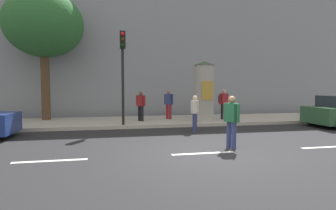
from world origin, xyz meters
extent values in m
plane|color=#232326|center=(0.00, 0.00, 0.00)|extent=(80.00, 80.00, 0.00)
cube|color=#B2ADA3|center=(0.00, 7.00, 0.07)|extent=(36.00, 4.00, 0.15)
cube|color=silver|center=(-4.00, 0.00, 0.00)|extent=(1.80, 0.16, 0.01)
cube|color=silver|center=(0.00, 0.00, 0.00)|extent=(1.80, 0.16, 0.01)
cube|color=silver|center=(4.00, 0.00, 0.00)|extent=(1.80, 0.16, 0.01)
cube|color=gray|center=(0.00, 12.00, 4.40)|extent=(36.00, 5.00, 8.81)
cylinder|color=black|center=(-1.94, 5.35, 1.83)|extent=(0.12, 0.12, 3.35)
cube|color=black|center=(-1.94, 5.17, 3.88)|extent=(0.24, 0.24, 0.75)
sphere|color=red|center=(-1.94, 5.04, 4.11)|extent=(0.16, 0.16, 0.16)
sphere|color=#3C2906|center=(-1.94, 5.04, 3.87)|extent=(0.16, 0.16, 0.16)
sphere|color=#07330F|center=(-1.94, 5.04, 3.63)|extent=(0.16, 0.16, 0.16)
cylinder|color=#9E9B93|center=(2.05, 5.92, 1.53)|extent=(0.95, 0.95, 2.75)
cone|color=#334C33|center=(2.05, 5.92, 3.00)|extent=(1.05, 1.05, 0.20)
cube|color=#B78C33|center=(2.05, 5.44, 1.66)|extent=(0.57, 0.02, 0.90)
cylinder|color=#4C3826|center=(-5.73, 8.08, 1.75)|extent=(0.43, 0.43, 3.20)
ellipsoid|color=#28602D|center=(-5.73, 8.08, 5.00)|extent=(3.89, 3.89, 3.31)
cylinder|color=navy|center=(1.00, 0.55, 0.40)|extent=(0.14, 0.14, 0.80)
cylinder|color=navy|center=(1.07, 0.35, 0.40)|extent=(0.14, 0.14, 0.80)
cube|color=#1E5938|center=(1.03, 0.45, 1.08)|extent=(0.37, 0.48, 0.56)
cylinder|color=#1E5938|center=(0.94, 0.69, 1.08)|extent=(0.09, 0.09, 0.54)
cylinder|color=#1E5938|center=(1.12, 0.21, 1.08)|extent=(0.09, 0.09, 0.54)
sphere|color=#8C664C|center=(1.03, 0.45, 1.47)|extent=(0.22, 0.22, 0.22)
cylinder|color=navy|center=(0.88, 3.76, 0.37)|extent=(0.14, 0.14, 0.75)
cylinder|color=navy|center=(0.99, 3.94, 0.37)|extent=(0.14, 0.14, 0.75)
cube|color=silver|center=(0.94, 3.85, 1.01)|extent=(0.42, 0.49, 0.53)
cylinder|color=silver|center=(0.81, 3.63, 1.01)|extent=(0.09, 0.09, 0.50)
cylinder|color=silver|center=(1.07, 4.08, 1.01)|extent=(0.09, 0.09, 0.50)
sphere|color=beige|center=(0.94, 3.85, 1.38)|extent=(0.20, 0.20, 0.20)
cylinder|color=maroon|center=(0.45, 7.20, 0.53)|extent=(0.14, 0.14, 0.77)
cylinder|color=maroon|center=(0.58, 7.05, 0.53)|extent=(0.14, 0.14, 0.77)
cube|color=navy|center=(0.52, 7.12, 1.19)|extent=(0.44, 0.45, 0.55)
cylinder|color=navy|center=(0.35, 7.30, 1.19)|extent=(0.09, 0.09, 0.52)
cylinder|color=navy|center=(0.68, 6.94, 1.19)|extent=(0.09, 0.09, 0.52)
sphere|color=#8C664C|center=(0.52, 7.12, 1.57)|extent=(0.21, 0.21, 0.21)
cylinder|color=black|center=(-0.96, 6.47, 0.52)|extent=(0.14, 0.14, 0.75)
cylinder|color=black|center=(-1.08, 6.66, 0.52)|extent=(0.14, 0.14, 0.75)
cube|color=maroon|center=(-1.02, 6.56, 1.16)|extent=(0.45, 0.50, 0.53)
cylinder|color=maroon|center=(-0.87, 6.34, 1.16)|extent=(0.09, 0.09, 0.50)
cylinder|color=maroon|center=(-1.17, 6.79, 1.16)|extent=(0.09, 0.09, 0.50)
sphere|color=brown|center=(-1.02, 6.56, 1.52)|extent=(0.20, 0.20, 0.20)
cylinder|color=black|center=(3.22, 6.43, 0.54)|extent=(0.14, 0.14, 0.78)
cylinder|color=black|center=(3.42, 6.51, 0.54)|extent=(0.14, 0.14, 0.78)
cube|color=maroon|center=(3.32, 6.47, 1.21)|extent=(0.50, 0.38, 0.56)
cylinder|color=maroon|center=(3.07, 6.38, 1.21)|extent=(0.09, 0.09, 0.53)
cylinder|color=maroon|center=(3.57, 6.57, 1.21)|extent=(0.09, 0.09, 0.53)
sphere|color=tan|center=(3.32, 6.47, 1.60)|extent=(0.21, 0.21, 0.21)
cube|color=black|center=(3.25, 6.64, 1.18)|extent=(0.32, 0.25, 0.36)
cylinder|color=black|center=(-6.55, 4.49, 0.32)|extent=(0.65, 0.24, 0.64)
cylinder|color=black|center=(7.11, 4.59, 0.32)|extent=(0.64, 0.22, 0.64)
camera|label=1|loc=(-2.53, -7.39, 1.85)|focal=30.28mm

